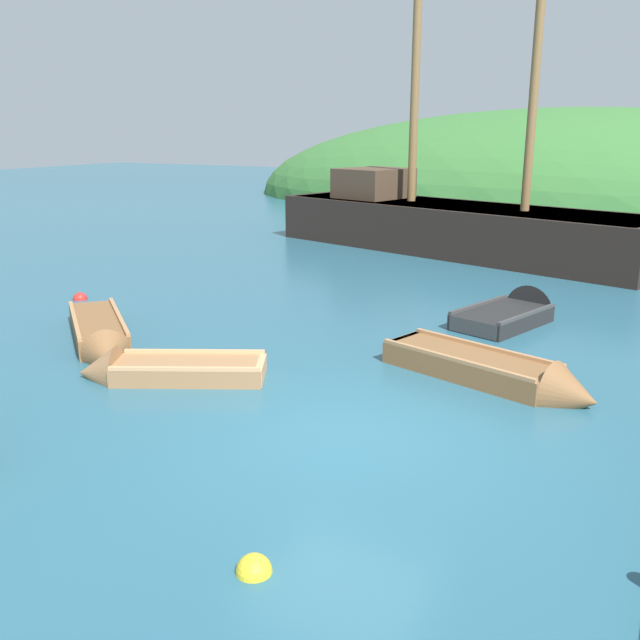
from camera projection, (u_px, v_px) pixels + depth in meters
name	position (u px, v px, depth m)	size (l,w,h in m)	color
ground_plane	(345.00, 440.00, 9.73)	(120.00, 120.00, 0.00)	#285B70
shore_hill	(568.00, 202.00, 40.96)	(40.10, 21.48, 10.77)	#387033
sailing_ship	(453.00, 234.00, 24.41)	(16.27, 7.36, 12.23)	black
rowboat_near_dock	(100.00, 337.00, 14.00)	(3.59, 3.26, 0.91)	brown
rowboat_outer_left	(514.00, 316.00, 15.65)	(2.10, 3.15, 1.22)	black
rowboat_far	(498.00, 376.00, 11.83)	(3.99, 2.15, 1.01)	brown
rowboat_center	(160.00, 373.00, 12.08)	(3.34, 2.32, 0.97)	#9E7047
buoy_red	(80.00, 299.00, 17.68)	(0.37, 0.37, 0.37)	red
buoy_yellow	(254.00, 572.00, 6.83)	(0.37, 0.37, 0.37)	yellow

